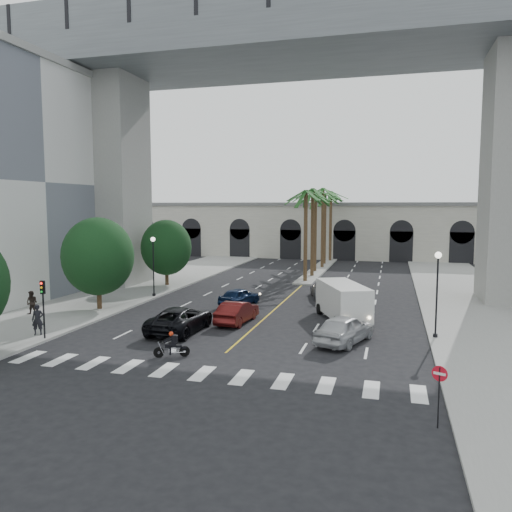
{
  "coord_description": "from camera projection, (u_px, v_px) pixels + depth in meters",
  "views": [
    {
      "loc": [
        8.69,
        -23.42,
        8.14
      ],
      "look_at": [
        0.65,
        6.0,
        5.0
      ],
      "focal_mm": 35.0,
      "sensor_mm": 36.0,
      "label": 1
    }
  ],
  "objects": [
    {
      "name": "motorcycle_rider",
      "position": [
        173.0,
        345.0,
        26.72
      ],
      "size": [
        1.81,
        0.87,
        1.4
      ],
      "rotation": [
        0.0,
        0.0,
        0.41
      ],
      "color": "black",
      "rests_on": "ground"
    },
    {
      "name": "palm_a",
      "position": [
        306.0,
        196.0,
        51.53
      ],
      "size": [
        3.2,
        3.2,
        10.3
      ],
      "color": "#47331E",
      "rests_on": "ground"
    },
    {
      "name": "sidewalk_right",
      "position": [
        480.0,
        317.0,
        36.04
      ],
      "size": [
        8.0,
        100.0,
        0.15
      ],
      "primitive_type": "cube",
      "color": "gray",
      "rests_on": "ground"
    },
    {
      "name": "car_d",
      "position": [
        323.0,
        290.0,
        43.72
      ],
      "size": [
        3.04,
        5.03,
        1.36
      ],
      "primitive_type": "imported",
      "rotation": [
        0.0,
        0.0,
        3.4
      ],
      "color": "slate",
      "rests_on": "ground"
    },
    {
      "name": "palm_f",
      "position": [
        331.0,
        195.0,
        70.63
      ],
      "size": [
        3.2,
        3.2,
        10.7
      ],
      "color": "#47331E",
      "rests_on": "ground"
    },
    {
      "name": "palm_b",
      "position": [
        313.0,
        194.0,
        55.31
      ],
      "size": [
        3.2,
        3.2,
        10.6
      ],
      "color": "#47331E",
      "rests_on": "ground"
    },
    {
      "name": "pedestrian_a",
      "position": [
        38.0,
        320.0,
        30.68
      ],
      "size": [
        0.82,
        0.73,
        1.89
      ],
      "primitive_type": "imported",
      "rotation": [
        0.0,
        0.0,
        0.5
      ],
      "color": "black",
      "rests_on": "sidewalk_left"
    },
    {
      "name": "palm_e",
      "position": [
        325.0,
        197.0,
        66.9
      ],
      "size": [
        3.2,
        3.2,
        10.4
      ],
      "color": "#47331E",
      "rests_on": "ground"
    },
    {
      "name": "traffic_signal_far",
      "position": [
        43.0,
        300.0,
        29.74
      ],
      "size": [
        0.25,
        0.18,
        3.65
      ],
      "color": "black",
      "rests_on": "ground"
    },
    {
      "name": "ground",
      "position": [
        213.0,
        364.0,
        25.59
      ],
      "size": [
        140.0,
        140.0,
        0.0
      ],
      "primitive_type": "plane",
      "color": "black",
      "rests_on": "ground"
    },
    {
      "name": "sidewalk_left",
      "position": [
        112.0,
        297.0,
        43.91
      ],
      "size": [
        8.0,
        100.0,
        0.15
      ],
      "primitive_type": "cube",
      "color": "gray",
      "rests_on": "ground"
    },
    {
      "name": "car_a",
      "position": [
        344.0,
        329.0,
        29.42
      ],
      "size": [
        3.58,
        5.41,
        1.71
      ],
      "primitive_type": "imported",
      "rotation": [
        0.0,
        0.0,
        2.8
      ],
      "color": "#AEAFB3",
      "rests_on": "ground"
    },
    {
      "name": "palm_c",
      "position": [
        316.0,
        198.0,
        59.28
      ],
      "size": [
        3.2,
        3.2,
        10.1
      ],
      "color": "#47331E",
      "rests_on": "ground"
    },
    {
      "name": "bridge",
      "position": [
        334.0,
        87.0,
        43.91
      ],
      "size": [
        75.0,
        13.0,
        26.0
      ],
      "color": "gray",
      "rests_on": "ground"
    },
    {
      "name": "lamp_post_left_far",
      "position": [
        153.0,
        261.0,
        43.6
      ],
      "size": [
        0.4,
        0.4,
        5.35
      ],
      "color": "black",
      "rests_on": "ground"
    },
    {
      "name": "car_b",
      "position": [
        237.0,
        312.0,
        34.45
      ],
      "size": [
        1.97,
        4.74,
        1.53
      ],
      "primitive_type": "imported",
      "rotation": [
        0.0,
        0.0,
        3.06
      ],
      "color": "#490F0E",
      "rests_on": "ground"
    },
    {
      "name": "do_not_enter_sign",
      "position": [
        439.0,
        383.0,
        18.07
      ],
      "size": [
        0.54,
        0.26,
        2.34
      ],
      "rotation": [
        0.0,
        0.0,
        -0.41
      ],
      "color": "black",
      "rests_on": "ground"
    },
    {
      "name": "street_tree_far",
      "position": [
        166.0,
        248.0,
        49.71
      ],
      "size": [
        5.04,
        5.04,
        6.68
      ],
      "color": "#382616",
      "rests_on": "ground"
    },
    {
      "name": "lamp_post_right",
      "position": [
        437.0,
        287.0,
        29.95
      ],
      "size": [
        0.4,
        0.4,
        5.35
      ],
      "color": "black",
      "rests_on": "ground"
    },
    {
      "name": "car_e",
      "position": [
        239.0,
        296.0,
        40.61
      ],
      "size": [
        2.86,
        4.48,
        1.42
      ],
      "primitive_type": "imported",
      "rotation": [
        0.0,
        0.0,
        2.83
      ],
      "color": "#0D1C3C",
      "rests_on": "ground"
    },
    {
      "name": "cargo_van",
      "position": [
        343.0,
        300.0,
        35.12
      ],
      "size": [
        4.52,
        6.52,
        2.61
      ],
      "rotation": [
        0.0,
        0.0,
        0.41
      ],
      "color": "silver",
      "rests_on": "ground"
    },
    {
      "name": "pier_building",
      "position": [
        334.0,
        230.0,
        77.93
      ],
      "size": [
        71.0,
        10.5,
        8.5
      ],
      "color": "beige",
      "rests_on": "ground"
    },
    {
      "name": "car_c",
      "position": [
        180.0,
        319.0,
        32.05
      ],
      "size": [
        2.82,
        5.9,
        1.62
      ],
      "primitive_type": "imported",
      "rotation": [
        0.0,
        0.0,
        3.12
      ],
      "color": "black",
      "rests_on": "ground"
    },
    {
      "name": "median",
      "position": [
        319.0,
        270.0,
        62.04
      ],
      "size": [
        2.0,
        24.0,
        0.2
      ],
      "primitive_type": "cube",
      "color": "gray",
      "rests_on": "ground"
    },
    {
      "name": "palm_d",
      "position": [
        323.0,
        193.0,
        62.95
      ],
      "size": [
        3.2,
        3.2,
        10.9
      ],
      "color": "#47331E",
      "rests_on": "ground"
    },
    {
      "name": "pedestrian_b",
      "position": [
        32.0,
        303.0,
        36.31
      ],
      "size": [
        0.89,
        0.71,
        1.75
      ],
      "primitive_type": "imported",
      "rotation": [
        0.0,
        0.0,
        0.06
      ],
      "color": "black",
      "rests_on": "sidewalk_left"
    },
    {
      "name": "street_tree_mid",
      "position": [
        98.0,
        256.0,
        38.16
      ],
      "size": [
        5.44,
        5.44,
        7.21
      ],
      "color": "#382616",
      "rests_on": "ground"
    }
  ]
}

